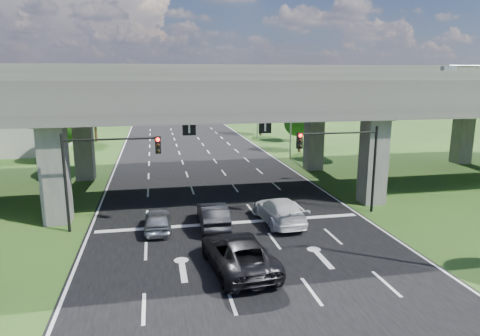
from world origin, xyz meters
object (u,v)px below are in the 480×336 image
object	(u,v)px
streetlight_beyond	(255,100)
car_dark	(213,215)
signal_right	(346,154)
streetlight_far	(288,107)
car_trailing	(238,253)
signal_left	(102,163)
car_white	(279,211)
car_silver	(158,220)

from	to	relation	value
streetlight_beyond	car_dark	bearing A→B (deg)	-107.14
signal_right	streetlight_far	world-z (taller)	streetlight_far
streetlight_far	streetlight_beyond	xyz separation A→B (m)	(0.00, 16.00, 0.00)
car_trailing	signal_left	bearing A→B (deg)	-51.78
car_white	streetlight_beyond	bearing A→B (deg)	-104.17
signal_left	streetlight_beyond	bearing A→B (deg)	63.57
signal_left	car_trailing	xyz separation A→B (m)	(6.91, -7.14, -3.32)
car_silver	car_trailing	distance (m)	7.27
streetlight_beyond	streetlight_far	bearing A→B (deg)	-90.00
car_silver	signal_left	bearing A→B (deg)	-15.73
car_white	car_trailing	distance (m)	7.32
signal_right	car_trailing	bearing A→B (deg)	-140.74
signal_left	streetlight_far	world-z (taller)	streetlight_far
streetlight_far	streetlight_beyond	size ratio (longest dim) A/B	1.00
car_white	car_silver	bearing A→B (deg)	-3.28
car_white	car_trailing	xyz separation A→B (m)	(-3.89, -6.20, 0.04)
streetlight_beyond	car_white	xyz separation A→B (m)	(-7.12, -37.00, -5.02)
signal_left	signal_right	bearing A→B (deg)	0.00
streetlight_far	car_silver	xyz separation A→B (m)	(-14.80, -21.00, -5.14)
signal_right	streetlight_far	distance (m)	20.25
signal_left	car_white	size ratio (longest dim) A/B	1.09
car_dark	car_trailing	bearing A→B (deg)	94.42
signal_left	streetlight_beyond	distance (m)	40.30
streetlight_far	streetlight_beyond	distance (m)	16.00
car_white	car_trailing	size ratio (longest dim) A/B	0.91
car_white	streetlight_far	bearing A→B (deg)	-112.00
signal_left	car_trailing	distance (m)	10.48
signal_left	car_trailing	bearing A→B (deg)	-45.95
car_dark	signal_left	bearing A→B (deg)	-7.53
car_trailing	streetlight_beyond	bearing A→B (deg)	-110.13
streetlight_beyond	car_white	size ratio (longest dim) A/B	1.82
car_silver	car_white	xyz separation A→B (m)	(7.68, 0.00, 0.12)
signal_left	car_dark	xyz separation A→B (m)	(6.51, -0.94, -3.38)
streetlight_beyond	car_silver	distance (m)	40.18
streetlight_beyond	signal_left	bearing A→B (deg)	-116.43
car_trailing	car_white	bearing A→B (deg)	-127.97
signal_right	car_dark	xyz separation A→B (m)	(-9.14, -0.94, -3.38)
streetlight_far	car_trailing	xyz separation A→B (m)	(-11.01, -27.20, -4.98)
signal_left	streetlight_far	distance (m)	26.95
car_dark	car_white	world-z (taller)	car_white
signal_right	streetlight_beyond	distance (m)	36.17
streetlight_beyond	car_white	distance (m)	38.01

